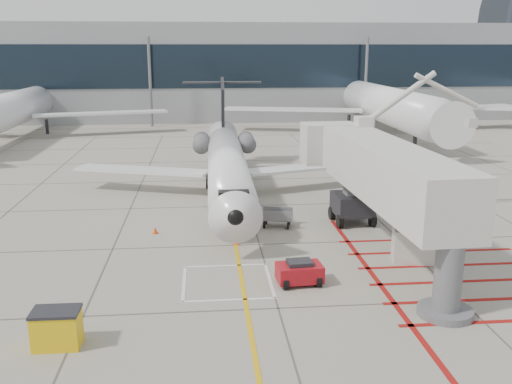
{
  "coord_description": "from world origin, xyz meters",
  "views": [
    {
      "loc": [
        -2.95,
        -25.73,
        10.61
      ],
      "look_at": [
        0.0,
        6.0,
        2.5
      ],
      "focal_mm": 40.0,
      "sensor_mm": 36.0,
      "label": 1
    }
  ],
  "objects": [
    {
      "name": "bg_aircraft_c",
      "position": [
        19.57,
        46.0,
        6.6
      ],
      "size": [
        39.58,
        43.98,
        13.19
      ],
      "primitive_type": null,
      "color": "silver",
      "rests_on": "ground_plane"
    },
    {
      "name": "spill_bin",
      "position": [
        -8.42,
        -6.32,
        0.72
      ],
      "size": [
        1.67,
        1.12,
        1.44
      ],
      "primitive_type": null,
      "rotation": [
        0.0,
        0.0,
        -0.01
      ],
      "color": "#E4B90C",
      "rests_on": "ground_plane"
    },
    {
      "name": "cone_nose",
      "position": [
        -5.89,
        6.48,
        0.21
      ],
      "size": [
        0.31,
        0.31,
        0.43
      ],
      "primitive_type": "cone",
      "color": "#DD3F0B",
      "rests_on": "ground_plane"
    },
    {
      "name": "terminal_building",
      "position": [
        10.0,
        70.0,
        7.0
      ],
      "size": [
        180.0,
        28.0,
        14.0
      ],
      "primitive_type": "cube",
      "color": "gray",
      "rests_on": "ground_plane"
    },
    {
      "name": "ground_power_unit",
      "position": [
        7.68,
        0.72,
        0.91
      ],
      "size": [
        2.54,
        1.8,
        1.83
      ],
      "primitive_type": null,
      "rotation": [
        0.0,
        0.0,
        -0.21
      ],
      "color": "beige",
      "rests_on": "ground_plane"
    },
    {
      "name": "bg_aircraft_b",
      "position": [
        -25.61,
        46.0,
        6.05
      ],
      "size": [
        36.32,
        40.35,
        12.11
      ],
      "primitive_type": null,
      "color": "silver",
      "rests_on": "ground_plane"
    },
    {
      "name": "jet_bridge",
      "position": [
        6.4,
        1.38,
        3.87
      ],
      "size": [
        10.04,
        19.76,
        7.75
      ],
      "primitive_type": null,
      "rotation": [
        0.0,
        0.0,
        0.05
      ],
      "color": "silver",
      "rests_on": "ground_plane"
    },
    {
      "name": "pushback_tug",
      "position": [
        1.3,
        -1.55,
        0.6
      ],
      "size": [
        2.17,
        1.46,
        1.2
      ],
      "primitive_type": null,
      "rotation": [
        0.0,
        0.0,
        0.09
      ],
      "color": "#A40F19",
      "rests_on": "ground_plane"
    },
    {
      "name": "cone_side",
      "position": [
        -1.27,
        4.25,
        0.28
      ],
      "size": [
        0.41,
        0.41,
        0.57
      ],
      "primitive_type": "cone",
      "color": "#F63F0C",
      "rests_on": "ground_plane"
    },
    {
      "name": "baggage_cart",
      "position": [
        1.39,
        7.16,
        0.58
      ],
      "size": [
        2.04,
        1.54,
        1.15
      ],
      "primitive_type": null,
      "rotation": [
        0.0,
        0.0,
        -0.23
      ],
      "color": "#5D5E62",
      "rests_on": "ground_plane"
    },
    {
      "name": "terminal_glass_band",
      "position": [
        10.0,
        55.95,
        8.0
      ],
      "size": [
        180.0,
        0.1,
        6.0
      ],
      "primitive_type": "cube",
      "color": "black",
      "rests_on": "ground_plane"
    },
    {
      "name": "ground_plane",
      "position": [
        0.0,
        0.0,
        0.0
      ],
      "size": [
        260.0,
        260.0,
        0.0
      ],
      "primitive_type": "plane",
      "color": "#9D9788",
      "rests_on": "ground"
    },
    {
      "name": "regional_jet",
      "position": [
        -1.32,
        12.15,
        3.89
      ],
      "size": [
        23.91,
        29.98,
        7.78
      ],
      "primitive_type": null,
      "rotation": [
        0.0,
        0.0,
        -0.01
      ],
      "color": "white",
      "rests_on": "ground_plane"
    }
  ]
}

